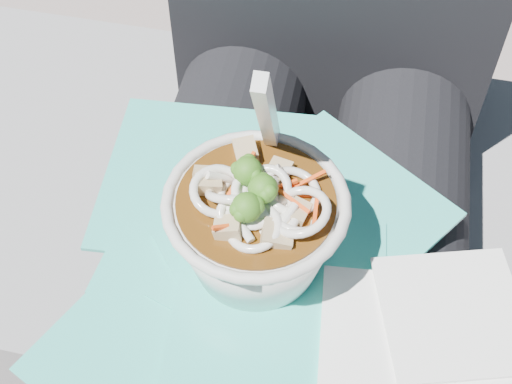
% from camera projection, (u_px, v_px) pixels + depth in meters
% --- Properties ---
extents(stone_ledge, '(1.01, 0.53, 0.48)m').
position_uv_depth(stone_ledge, '(299.00, 301.00, 1.01)').
color(stone_ledge, slate).
rests_on(stone_ledge, ground).
extents(lap, '(0.33, 0.48, 0.14)m').
position_uv_depth(lap, '(290.00, 277.00, 0.67)').
color(lap, black).
rests_on(lap, stone_ledge).
extents(person_body, '(0.34, 0.94, 1.02)m').
position_uv_depth(person_body, '(306.00, 189.00, 0.71)').
color(person_body, black).
rests_on(person_body, ground).
extents(plastic_bag, '(0.33, 0.38, 0.01)m').
position_uv_depth(plastic_bag, '(253.00, 253.00, 0.59)').
color(plastic_bag, '#2EC1AF').
rests_on(plastic_bag, lap).
extents(napkins, '(0.17, 0.18, 0.01)m').
position_uv_depth(napkins, '(427.00, 343.00, 0.53)').
color(napkins, white).
rests_on(napkins, plastic_bag).
extents(udon_bowl, '(0.17, 0.17, 0.19)m').
position_uv_depth(udon_bowl, '(256.00, 222.00, 0.54)').
color(udon_bowl, silver).
rests_on(udon_bowl, plastic_bag).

